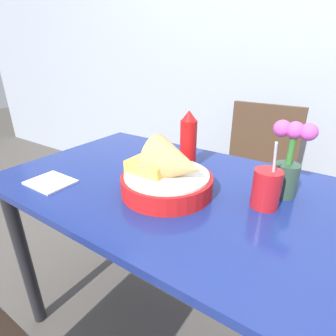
{
  "coord_description": "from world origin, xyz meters",
  "views": [
    {
      "loc": [
        0.46,
        -0.66,
        1.12
      ],
      "look_at": [
        0.03,
        -0.02,
        0.78
      ],
      "focal_mm": 28.0,
      "sensor_mm": 36.0,
      "label": 1
    }
  ],
  "objects_px": {
    "drink_cup": "(266,190)",
    "flower_vase": "(289,161)",
    "food_basket": "(170,175)",
    "chair_far_window": "(256,166)",
    "ketchup_bottle": "(187,140)"
  },
  "relations": [
    {
      "from": "drink_cup",
      "to": "flower_vase",
      "type": "distance_m",
      "value": 0.12
    },
    {
      "from": "food_basket",
      "to": "drink_cup",
      "type": "relative_size",
      "value": 1.4
    },
    {
      "from": "drink_cup",
      "to": "food_basket",
      "type": "bearing_deg",
      "value": -161.84
    },
    {
      "from": "chair_far_window",
      "to": "drink_cup",
      "type": "height_order",
      "value": "drink_cup"
    },
    {
      "from": "chair_far_window",
      "to": "drink_cup",
      "type": "distance_m",
      "value": 0.85
    },
    {
      "from": "chair_far_window",
      "to": "food_basket",
      "type": "bearing_deg",
      "value": -92.47
    },
    {
      "from": "drink_cup",
      "to": "chair_far_window",
      "type": "bearing_deg",
      "value": 106.31
    },
    {
      "from": "food_basket",
      "to": "flower_vase",
      "type": "xyz_separation_m",
      "value": [
        0.29,
        0.18,
        0.05
      ]
    },
    {
      "from": "chair_far_window",
      "to": "flower_vase",
      "type": "distance_m",
      "value": 0.79
    },
    {
      "from": "food_basket",
      "to": "ketchup_bottle",
      "type": "height_order",
      "value": "ketchup_bottle"
    },
    {
      "from": "ketchup_bottle",
      "to": "drink_cup",
      "type": "height_order",
      "value": "ketchup_bottle"
    },
    {
      "from": "flower_vase",
      "to": "drink_cup",
      "type": "bearing_deg",
      "value": -107.22
    },
    {
      "from": "drink_cup",
      "to": "flower_vase",
      "type": "xyz_separation_m",
      "value": [
        0.03,
        0.1,
        0.06
      ]
    },
    {
      "from": "chair_far_window",
      "to": "flower_vase",
      "type": "height_order",
      "value": "flower_vase"
    },
    {
      "from": "ketchup_bottle",
      "to": "chair_far_window",
      "type": "bearing_deg",
      "value": 80.75
    }
  ]
}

